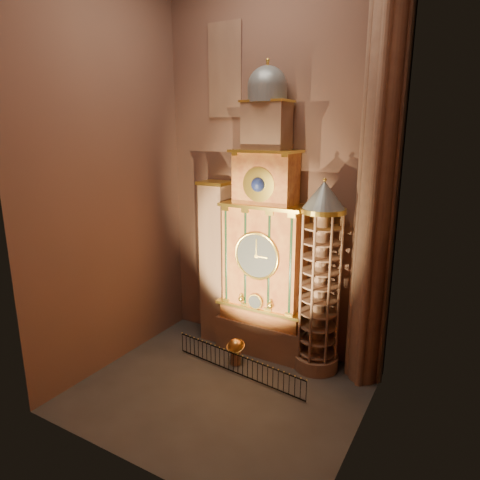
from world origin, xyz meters
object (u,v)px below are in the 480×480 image
Objects in this scene: portrait_tower at (216,262)px; stair_turret at (320,280)px; iron_railing at (238,365)px; astronomical_clock at (265,246)px; celestial_globe at (236,349)px.

portrait_tower is 0.94× the size of stair_turret.
portrait_tower is 1.21× the size of iron_railing.
iron_railing is (0.06, -3.20, -6.04)m from astronomical_clock.
stair_turret is at bearing 25.61° from celestial_globe.
stair_turret reaches higher than iron_railing.
astronomical_clock is at bearing 91.03° from iron_railing.
iron_railing is at bearing -88.97° from astronomical_clock.
stair_turret is 1.29× the size of iron_railing.
stair_turret is at bearing -4.30° from astronomical_clock.
portrait_tower is 6.48× the size of celestial_globe.
portrait_tower is 5.51m from celestial_globe.
stair_turret is (6.90, -0.28, 0.12)m from portrait_tower.
portrait_tower is at bearing 137.04° from iron_railing.
celestial_globe is 1.22m from iron_railing.
stair_turret reaches higher than portrait_tower.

